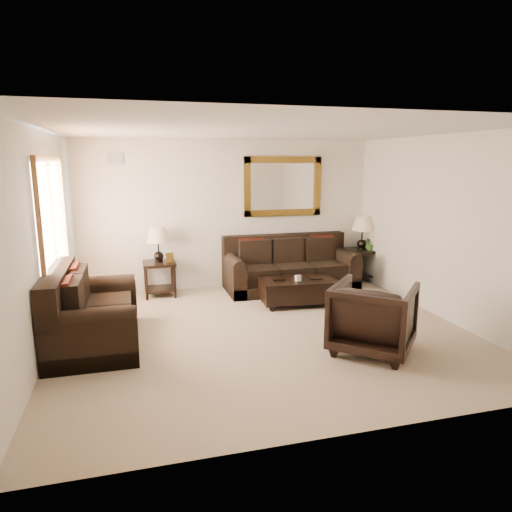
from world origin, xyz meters
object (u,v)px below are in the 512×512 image
object	(u,v)px
loveseat	(89,317)
end_table_right	(362,239)
sofa	(289,270)
end_table_left	(159,251)
armchair	(373,314)
coffee_table	(298,289)

from	to	relation	value
loveseat	end_table_right	xyz separation A→B (m)	(4.87, 1.99, 0.47)
sofa	loveseat	bearing A→B (deg)	-151.05
loveseat	end_table_left	distance (m)	2.28
sofa	armchair	world-z (taller)	sofa
end_table_left	end_table_right	distance (m)	3.87
sofa	loveseat	distance (m)	3.82
armchair	loveseat	bearing A→B (deg)	23.75
loveseat	coffee_table	xyz separation A→B (m)	(3.16, 0.88, -0.10)
sofa	end_table_right	xyz separation A→B (m)	(1.52, 0.13, 0.48)
sofa	armchair	bearing A→B (deg)	-89.28
end_table_right	coffee_table	bearing A→B (deg)	-147.10
loveseat	end_table_right	size ratio (longest dim) A/B	1.39
sofa	loveseat	world-z (taller)	loveseat
coffee_table	armchair	distance (m)	2.05
coffee_table	end_table_right	bearing A→B (deg)	36.91
sofa	end_table_left	xyz separation A→B (m)	(-2.34, 0.15, 0.44)
end_table_right	armchair	size ratio (longest dim) A/B	1.34
loveseat	end_table_left	bearing A→B (deg)	-26.60
sofa	coffee_table	distance (m)	0.99
loveseat	end_table_left	world-z (taller)	end_table_left
end_table_left	armchair	distance (m)	3.95
sofa	end_table_right	distance (m)	1.60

